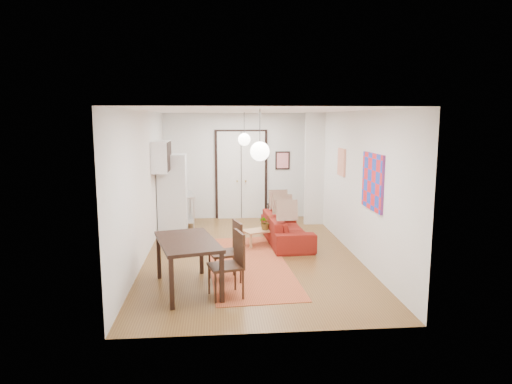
{
  "coord_description": "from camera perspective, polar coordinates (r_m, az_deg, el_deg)",
  "views": [
    {
      "loc": [
        -0.66,
        -9.01,
        2.76
      ],
      "look_at": [
        0.13,
        0.24,
        1.25
      ],
      "focal_mm": 32.0,
      "sensor_mm": 36.0,
      "label": 1
    }
  ],
  "objects": [
    {
      "name": "coffee_table",
      "position": [
        10.05,
        0.61,
        -4.97
      ],
      "size": [
        0.87,
        0.7,
        0.34
      ],
      "rotation": [
        0.0,
        0.0,
        0.42
      ],
      "color": "#AE7F52",
      "rests_on": "floor"
    },
    {
      "name": "kilim_rug",
      "position": [
        8.8,
        -0.97,
        -9.01
      ],
      "size": [
        1.68,
        3.96,
        0.01
      ],
      "primitive_type": "cube",
      "rotation": [
        0.0,
        0.0,
        0.06
      ],
      "color": "#AC462B",
      "rests_on": "floor"
    },
    {
      "name": "wall_cabinet",
      "position": [
        10.62,
        -11.73,
        4.39
      ],
      "size": [
        0.35,
        1.0,
        0.7
      ],
      "primitive_type": "cube",
      "color": "white",
      "rests_on": "wall_left"
    },
    {
      "name": "sofa",
      "position": [
        10.25,
        3.83,
        -4.6
      ],
      "size": [
        0.94,
        2.19,
        0.63
      ],
      "primitive_type": "imported",
      "rotation": [
        0.0,
        0.0,
        1.62
      ],
      "color": "maroon",
      "rests_on": "floor"
    },
    {
      "name": "pendant_back",
      "position": [
        11.04,
        -1.48,
        6.58
      ],
      "size": [
        0.3,
        0.3,
        0.8
      ],
      "color": "white",
      "rests_on": "ceiling"
    },
    {
      "name": "floor",
      "position": [
        9.45,
        -0.69,
        -7.75
      ],
      "size": [
        7.0,
        7.0,
        0.0
      ],
      "primitive_type": "plane",
      "color": "brown",
      "rests_on": "ground"
    },
    {
      "name": "painting_abstract",
      "position": [
        10.23,
        10.65,
        3.69
      ],
      "size": [
        0.05,
        0.5,
        0.6
      ],
      "primitive_type": "cube",
      "color": "beige",
      "rests_on": "wall_right"
    },
    {
      "name": "poster_back",
      "position": [
        12.67,
        3.34,
        3.96
      ],
      "size": [
        0.4,
        0.03,
        0.5
      ],
      "primitive_type": "cube",
      "color": "red",
      "rests_on": "wall_back"
    },
    {
      "name": "dining_table",
      "position": [
        7.43,
        -8.56,
        -6.65
      ],
      "size": [
        1.21,
        1.67,
        0.83
      ],
      "rotation": [
        0.0,
        0.0,
        0.25
      ],
      "color": "black",
      "rests_on": "floor"
    },
    {
      "name": "print_left",
      "position": [
        11.13,
        -12.21,
        4.85
      ],
      "size": [
        0.03,
        0.44,
        0.54
      ],
      "primitive_type": "cube",
      "color": "olive",
      "rests_on": "wall_left"
    },
    {
      "name": "potted_plant",
      "position": [
        10.01,
        1.19,
        -3.78
      ],
      "size": [
        0.36,
        0.38,
        0.33
      ],
      "primitive_type": "imported",
      "rotation": [
        0.0,
        0.0,
        0.42
      ],
      "color": "#39632C",
      "rests_on": "coffee_table"
    },
    {
      "name": "wall_back",
      "position": [
        12.6,
        -1.88,
        3.25
      ],
      "size": [
        4.2,
        0.02,
        2.9
      ],
      "primitive_type": "cube",
      "color": "silver",
      "rests_on": "floor"
    },
    {
      "name": "stub_partition",
      "position": [
        11.9,
        7.31,
        2.83
      ],
      "size": [
        0.5,
        0.1,
        2.9
      ],
      "primitive_type": "cube",
      "color": "silver",
      "rests_on": "floor"
    },
    {
      "name": "ceiling",
      "position": [
        9.04,
        -0.72,
        10.12
      ],
      "size": [
        4.2,
        7.0,
        0.02
      ],
      "primitive_type": "cube",
      "color": "white",
      "rests_on": "wall_back"
    },
    {
      "name": "kitchen_counter",
      "position": [
        11.96,
        -9.09,
        -1.73
      ],
      "size": [
        0.68,
        1.13,
        0.82
      ],
      "rotation": [
        0.0,
        0.0,
        0.14
      ],
      "color": "silver",
      "rests_on": "floor"
    },
    {
      "name": "wall_left",
      "position": [
        9.22,
        -13.83,
        0.8
      ],
      "size": [
        0.02,
        7.0,
        2.9
      ],
      "primitive_type": "cube",
      "color": "silver",
      "rests_on": "floor"
    },
    {
      "name": "wall_right",
      "position": [
        9.52,
        12.01,
        1.12
      ],
      "size": [
        0.02,
        7.0,
        2.9
      ],
      "primitive_type": "cube",
      "color": "silver",
      "rests_on": "floor"
    },
    {
      "name": "painting_popart",
      "position": [
        8.31,
        14.38,
        1.27
      ],
      "size": [
        0.05,
        1.0,
        1.0
      ],
      "primitive_type": "cube",
      "color": "red",
      "rests_on": "wall_right"
    },
    {
      "name": "pendant_front",
      "position": [
        7.06,
        0.48,
        5.11
      ],
      "size": [
        0.3,
        0.3,
        0.8
      ],
      "color": "white",
      "rests_on": "ceiling"
    },
    {
      "name": "dining_chair_near",
      "position": [
        7.89,
        -3.95,
        -6.69
      ],
      "size": [
        0.6,
        0.75,
        1.03
      ],
      "rotation": [
        0.0,
        0.0,
        -1.32
      ],
      "color": "#331C10",
      "rests_on": "floor"
    },
    {
      "name": "dining_chair_far",
      "position": [
        7.22,
        -3.85,
        -8.21
      ],
      "size": [
        0.6,
        0.75,
        1.03
      ],
      "rotation": [
        0.0,
        0.0,
        -1.32
      ],
      "color": "#331C10",
      "rests_on": "floor"
    },
    {
      "name": "wall_front",
      "position": [
        5.7,
        1.89,
        -4.03
      ],
      "size": [
        4.2,
        0.02,
        2.9
      ],
      "primitive_type": "cube",
      "color": "silver",
      "rests_on": "floor"
    },
    {
      "name": "black_side_chair",
      "position": [
        12.55,
        2.4,
        -1.22
      ],
      "size": [
        0.43,
        0.43,
        0.84
      ],
      "rotation": [
        0.0,
        0.0,
        3.27
      ],
      "color": "black",
      "rests_on": "floor"
    },
    {
      "name": "soap_bottle",
      "position": [
        12.14,
        -9.29,
        0.29
      ],
      "size": [
        0.1,
        0.1,
        0.17
      ],
      "primitive_type": "imported",
      "rotation": [
        0.0,
        0.0,
        0.42
      ],
      "color": "teal",
      "rests_on": "kitchen_counter"
    },
    {
      "name": "double_doors",
      "position": [
        12.58,
        -1.86,
        2.1
      ],
      "size": [
        1.44,
        0.06,
        2.5
      ],
      "primitive_type": "cube",
      "color": "white",
      "rests_on": "wall_back"
    },
    {
      "name": "fridge",
      "position": [
        11.22,
        -10.38,
        -0.2
      ],
      "size": [
        0.67,
        0.67,
        1.9
      ],
      "primitive_type": "cube",
      "rotation": [
        0.0,
        0.0,
        0.0
      ],
      "color": "silver",
      "rests_on": "floor"
    },
    {
      "name": "bowl",
      "position": [
        11.6,
        -9.24,
        -0.42
      ],
      "size": [
        0.25,
        0.25,
        0.05
      ],
      "primitive_type": "imported",
      "rotation": [
        0.0,
        0.0,
        0.42
      ],
      "color": "silver",
      "rests_on": "kitchen_counter"
    }
  ]
}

